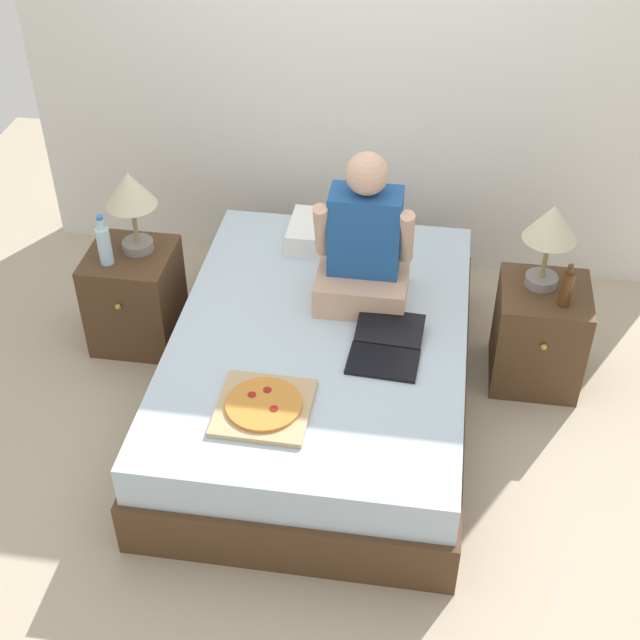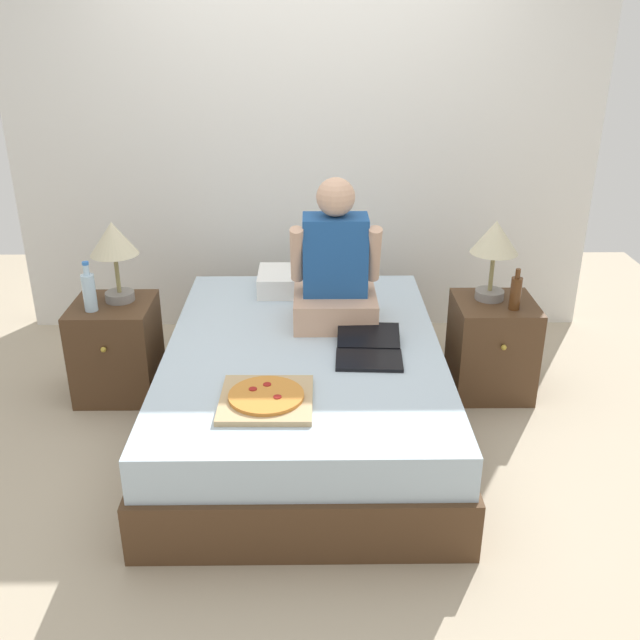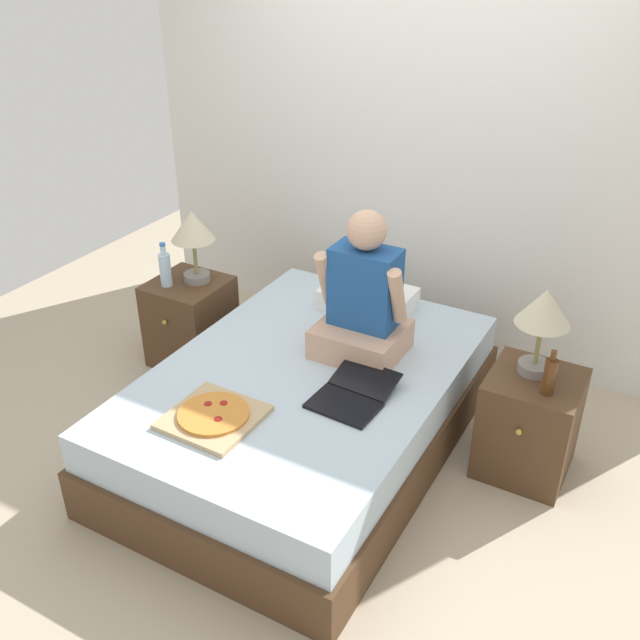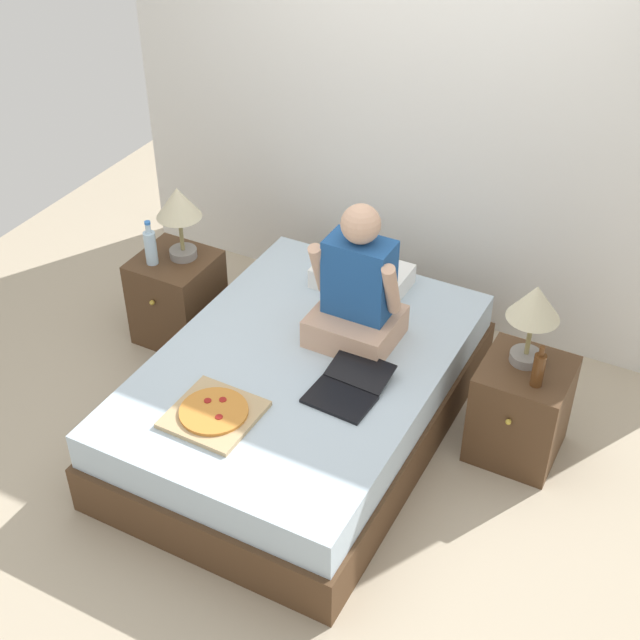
# 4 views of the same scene
# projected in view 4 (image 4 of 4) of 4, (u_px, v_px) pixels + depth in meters

# --- Properties ---
(ground_plane) EXTENTS (5.77, 5.77, 0.00)m
(ground_plane) POSITION_uv_depth(u_px,v_px,m) (302.00, 428.00, 4.84)
(ground_plane) COLOR tan
(wall_back) EXTENTS (3.77, 0.12, 2.50)m
(wall_back) POSITION_uv_depth(u_px,v_px,m) (417.00, 119.00, 5.08)
(wall_back) COLOR silver
(wall_back) RESTS_ON ground
(bed) EXTENTS (1.42, 2.06, 0.48)m
(bed) POSITION_uv_depth(u_px,v_px,m) (302.00, 395.00, 4.70)
(bed) COLOR #4C331E
(bed) RESTS_ON ground
(nightstand_left) EXTENTS (0.44, 0.47, 0.55)m
(nightstand_left) POSITION_uv_depth(u_px,v_px,m) (178.00, 297.00, 5.35)
(nightstand_left) COLOR #4C331E
(nightstand_left) RESTS_ON ground
(lamp_on_left_nightstand) EXTENTS (0.26, 0.26, 0.45)m
(lamp_on_left_nightstand) POSITION_uv_depth(u_px,v_px,m) (178.00, 208.00, 5.01)
(lamp_on_left_nightstand) COLOR gray
(lamp_on_left_nightstand) RESTS_ON nightstand_left
(water_bottle) EXTENTS (0.07, 0.07, 0.28)m
(water_bottle) POSITION_uv_depth(u_px,v_px,m) (151.00, 247.00, 5.09)
(water_bottle) COLOR silver
(water_bottle) RESTS_ON nightstand_left
(nightstand_right) EXTENTS (0.44, 0.47, 0.55)m
(nightstand_right) POSITION_uv_depth(u_px,v_px,m) (520.00, 410.00, 4.55)
(nightstand_right) COLOR #4C331E
(nightstand_right) RESTS_ON ground
(lamp_on_right_nightstand) EXTENTS (0.26, 0.26, 0.45)m
(lamp_on_right_nightstand) POSITION_uv_depth(u_px,v_px,m) (534.00, 308.00, 4.24)
(lamp_on_right_nightstand) COLOR gray
(lamp_on_right_nightstand) RESTS_ON nightstand_right
(beer_bottle) EXTENTS (0.06, 0.06, 0.23)m
(beer_bottle) POSITION_uv_depth(u_px,v_px,m) (538.00, 369.00, 4.23)
(beer_bottle) COLOR #512D14
(beer_bottle) RESTS_ON nightstand_right
(pillow) EXTENTS (0.52, 0.34, 0.12)m
(pillow) POSITION_uv_depth(u_px,v_px,m) (362.00, 276.00, 5.06)
(pillow) COLOR white
(pillow) RESTS_ON bed
(person_seated) EXTENTS (0.47, 0.40, 0.78)m
(person_seated) POSITION_uv_depth(u_px,v_px,m) (357.00, 292.00, 4.53)
(person_seated) COLOR tan
(person_seated) RESTS_ON bed
(laptop) EXTENTS (0.34, 0.43, 0.07)m
(laptop) POSITION_uv_depth(u_px,v_px,m) (346.00, 390.00, 4.33)
(laptop) COLOR black
(laptop) RESTS_ON bed
(pizza_box) EXTENTS (0.41, 0.41, 0.05)m
(pizza_box) POSITION_uv_depth(u_px,v_px,m) (214.00, 413.00, 4.20)
(pizza_box) COLOR tan
(pizza_box) RESTS_ON bed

